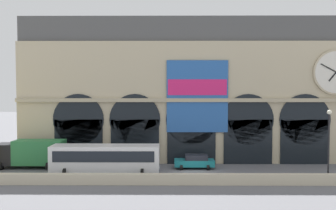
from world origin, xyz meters
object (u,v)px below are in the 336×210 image
Objects in this scene: bus_midwest at (105,158)px; street_lamp_quayside at (329,136)px; car_center at (195,161)px; box_truck_west at (32,153)px.

bus_midwest is 1.59× the size of street_lamp_quayside.
bus_midwest is 9.95m from car_center.
bus_midwest reaches higher than car_center.
car_center is 0.64× the size of street_lamp_quayside.
box_truck_west reaches higher than bus_midwest.
street_lamp_quayside is (30.47, -6.29, 2.71)m from box_truck_west.
street_lamp_quayside is (12.20, -6.03, 3.61)m from car_center.
car_center is at bearing 153.70° from street_lamp_quayside.
box_truck_west is 1.09× the size of street_lamp_quayside.
box_truck_west is at bearing 179.18° from car_center.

